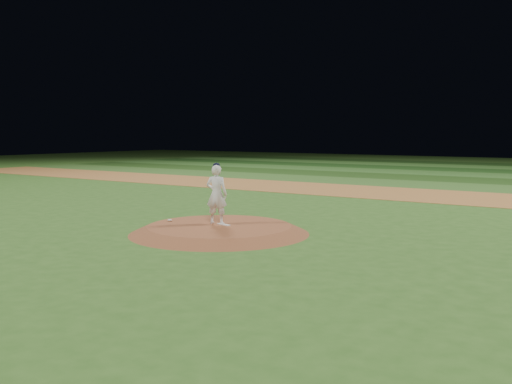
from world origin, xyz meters
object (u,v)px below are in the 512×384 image
(pitchers_mound, at_px, (219,229))
(rosin_bag, at_px, (170,220))
(pitcher_on_mound, at_px, (217,194))
(pitching_rubber, at_px, (224,224))

(pitchers_mound, distance_m, rosin_bag, 1.81)
(pitchers_mound, relative_size, rosin_bag, 39.86)
(pitchers_mound, height_order, rosin_bag, rosin_bag)
(pitchers_mound, xyz_separation_m, pitcher_on_mound, (-0.23, 0.18, 1.06))
(pitcher_on_mound, bearing_deg, pitching_rubber, -8.72)
(rosin_bag, bearing_deg, pitching_rubber, 12.58)
(pitchers_mound, relative_size, pitcher_on_mound, 2.90)
(pitchers_mound, bearing_deg, pitching_rubber, 60.73)
(pitchers_mound, bearing_deg, pitcher_on_mound, 143.21)
(pitching_rubber, bearing_deg, rosin_bag, -152.77)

